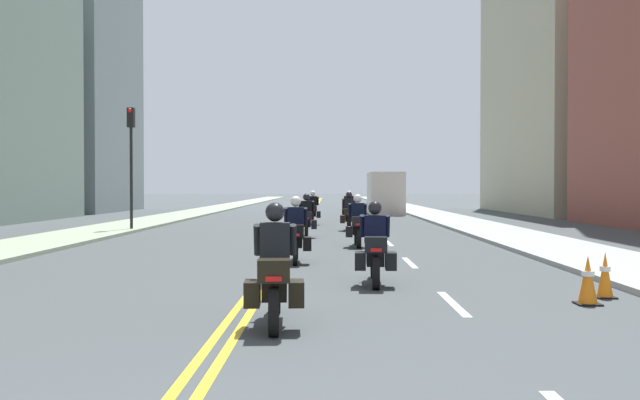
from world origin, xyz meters
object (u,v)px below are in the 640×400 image
(motorcycle_6, at_px, (313,211))
(motorcycle_3, at_px, (358,226))
(motorcycle_7, at_px, (349,209))
(motorcycle_0, at_px, (275,277))
(parked_truck, at_px, (385,195))
(motorcycle_2, at_px, (296,235))
(traffic_cone_0, at_px, (588,280))
(motorcycle_4, at_px, (306,219))
(traffic_cone_1, at_px, (605,275))
(motorcycle_1, at_px, (375,251))
(traffic_light_near, at_px, (131,147))
(motorcycle_5, at_px, (349,215))

(motorcycle_6, bearing_deg, motorcycle_3, -83.54)
(motorcycle_7, bearing_deg, motorcycle_0, -91.69)
(motorcycle_6, relative_size, parked_truck, 0.33)
(motorcycle_2, relative_size, traffic_cone_0, 2.72)
(motorcycle_4, xyz_separation_m, traffic_cone_1, (5.39, -14.04, -0.27))
(motorcycle_0, relative_size, traffic_cone_0, 2.91)
(motorcycle_1, relative_size, motorcycle_2, 1.06)
(traffic_cone_1, bearing_deg, traffic_light_near, 126.32)
(motorcycle_2, relative_size, motorcycle_4, 1.00)
(motorcycle_0, height_order, traffic_light_near, traffic_light_near)
(traffic_cone_1, bearing_deg, motorcycle_4, 111.01)
(motorcycle_7, distance_m, traffic_light_near, 13.59)
(motorcycle_5, relative_size, traffic_cone_0, 2.78)
(traffic_cone_0, relative_size, parked_truck, 0.12)
(motorcycle_2, bearing_deg, motorcycle_4, 88.27)
(motorcycle_4, bearing_deg, traffic_cone_1, -70.03)
(motorcycle_6, xyz_separation_m, traffic_light_near, (-7.35, -5.48, 2.83))
(motorcycle_6, height_order, traffic_light_near, traffic_light_near)
(traffic_cone_0, height_order, parked_truck, parked_truck)
(motorcycle_2, xyz_separation_m, parked_truck, (4.59, 30.93, 0.61))
(traffic_cone_1, distance_m, traffic_light_near, 21.67)
(traffic_cone_0, bearing_deg, parked_truck, 90.39)
(motorcycle_4, bearing_deg, parked_truck, 77.28)
(traffic_cone_1, bearing_deg, motorcycle_2, 134.91)
(motorcycle_2, xyz_separation_m, motorcycle_4, (-0.01, 8.64, -0.01))
(motorcycle_4, relative_size, motorcycle_5, 0.98)
(motorcycle_2, height_order, traffic_light_near, traffic_light_near)
(motorcycle_3, bearing_deg, motorcycle_6, 97.21)
(motorcycle_0, relative_size, traffic_cone_1, 2.92)
(traffic_cone_0, xyz_separation_m, traffic_cone_1, (0.53, 0.67, -0.00))
(motorcycle_0, distance_m, motorcycle_7, 29.26)
(motorcycle_6, bearing_deg, motorcycle_4, -91.26)
(motorcycle_6, height_order, motorcycle_7, motorcycle_6)
(motorcycle_4, bearing_deg, traffic_light_near, 155.04)
(motorcycle_2, bearing_deg, motorcycle_3, 68.08)
(motorcycle_2, distance_m, motorcycle_6, 17.37)
(motorcycle_2, bearing_deg, motorcycle_6, 88.11)
(motorcycle_2, distance_m, motorcycle_7, 21.52)
(motorcycle_1, distance_m, motorcycle_7, 25.23)
(motorcycle_3, distance_m, motorcycle_4, 4.36)
(motorcycle_0, relative_size, motorcycle_1, 1.01)
(motorcycle_5, bearing_deg, motorcycle_3, -89.58)
(motorcycle_4, xyz_separation_m, parked_truck, (4.61, 22.29, 0.62))
(motorcycle_3, bearing_deg, traffic_light_near, 140.91)
(motorcycle_3, bearing_deg, motorcycle_2, -110.39)
(motorcycle_2, bearing_deg, motorcycle_1, -67.95)
(motorcycle_7, bearing_deg, motorcycle_5, -89.78)
(traffic_cone_1, bearing_deg, motorcycle_0, -155.86)
(traffic_cone_0, bearing_deg, motorcycle_4, 108.30)
(motorcycle_0, distance_m, motorcycle_4, 16.41)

